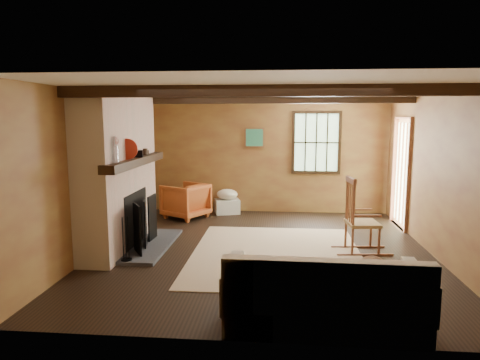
# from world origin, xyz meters

# --- Properties ---
(ground) EXTENTS (5.50, 5.50, 0.00)m
(ground) POSITION_xyz_m (0.00, 0.00, 0.00)
(ground) COLOR black
(ground) RESTS_ON ground
(room_envelope) EXTENTS (5.02, 5.52, 2.44)m
(room_envelope) POSITION_xyz_m (0.22, 0.26, 1.63)
(room_envelope) COLOR olive
(room_envelope) RESTS_ON ground
(fireplace) EXTENTS (1.02, 2.30, 2.40)m
(fireplace) POSITION_xyz_m (-2.23, -0.00, 1.10)
(fireplace) COLOR #A94A41
(fireplace) RESTS_ON ground
(rug) EXTENTS (2.50, 3.00, 0.01)m
(rug) POSITION_xyz_m (0.20, -0.20, 0.00)
(rug) COLOR tan
(rug) RESTS_ON ground
(rocking_chair) EXTENTS (0.87, 0.51, 1.15)m
(rocking_chair) POSITION_xyz_m (1.44, 0.04, 0.48)
(rocking_chair) COLOR tan
(rocking_chair) RESTS_ON ground
(sofa) EXTENTS (1.93, 0.90, 0.77)m
(sofa) POSITION_xyz_m (0.67, -2.39, 0.28)
(sofa) COLOR silver
(sofa) RESTS_ON ground
(firewood_pile) EXTENTS (0.62, 0.11, 0.22)m
(firewood_pile) POSITION_xyz_m (-1.83, 2.60, 0.11)
(firewood_pile) COLOR brown
(firewood_pile) RESTS_ON ground
(laundry_basket) EXTENTS (0.59, 0.51, 0.30)m
(laundry_basket) POSITION_xyz_m (-0.86, 2.48, 0.15)
(laundry_basket) COLOR silver
(laundry_basket) RESTS_ON ground
(basket_pillow) EXTENTS (0.53, 0.47, 0.22)m
(basket_pillow) POSITION_xyz_m (-0.86, 2.48, 0.41)
(basket_pillow) COLOR silver
(basket_pillow) RESTS_ON laundry_basket
(armchair) EXTENTS (1.05, 1.05, 0.71)m
(armchair) POSITION_xyz_m (-1.65, 2.00, 0.35)
(armchair) COLOR #BF6026
(armchair) RESTS_ON ground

